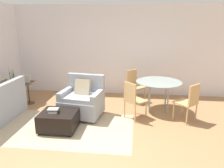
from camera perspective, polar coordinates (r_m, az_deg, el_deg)
ground_plane at (r=4.14m, az=-7.11°, el=-16.44°), size 20.00×20.00×0.00m
wall_back at (r=6.86m, az=-0.91°, el=8.78°), size 12.00×0.06×2.75m
area_rug at (r=4.91m, az=-11.53°, el=-11.22°), size 2.82×1.74×0.01m
armchair at (r=5.34m, az=-7.77°, el=-4.39°), size 1.04×0.93×0.98m
ottoman at (r=4.81m, az=-13.69°, el=-9.10°), size 0.75×0.66×0.40m
book_stack at (r=4.73m, az=-15.07°, el=-6.70°), size 0.24×0.18×0.08m
tv_remote_primary at (r=4.92m, az=-13.88°, el=-6.22°), size 0.13×0.16×0.01m
tv_remote_secondary at (r=4.91m, az=-14.13°, el=-6.26°), size 0.05×0.14×0.01m
potted_plant at (r=6.87m, az=-24.19°, el=-2.13°), size 0.35×0.35×1.07m
side_table at (r=6.51m, az=-21.04°, el=-1.14°), size 0.49×0.49×0.61m
picture_frame at (r=6.44m, az=-21.28°, el=1.25°), size 0.17×0.07×0.21m
dining_table at (r=5.66m, az=12.09°, el=-0.13°), size 1.15×1.15×0.77m
dining_chair_near_left at (r=5.08m, az=5.49°, el=-3.68°), size 0.59×0.59×0.90m
dining_chair_near_right at (r=5.22m, az=19.54°, el=-4.01°), size 0.59×0.59×0.90m
dining_chair_far_left at (r=6.29m, az=5.75°, el=0.11°), size 0.59×0.59×0.90m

